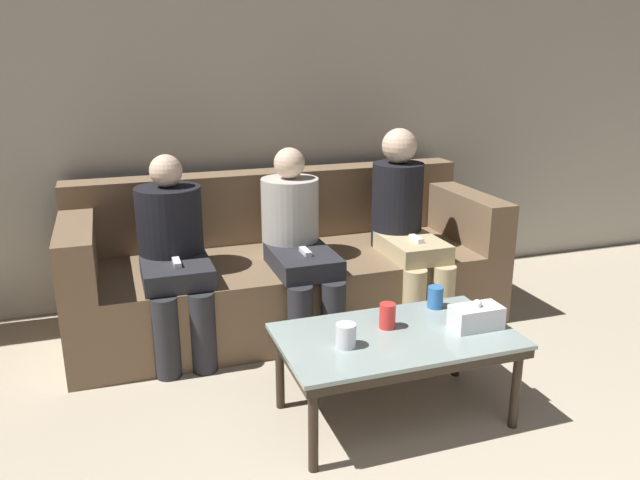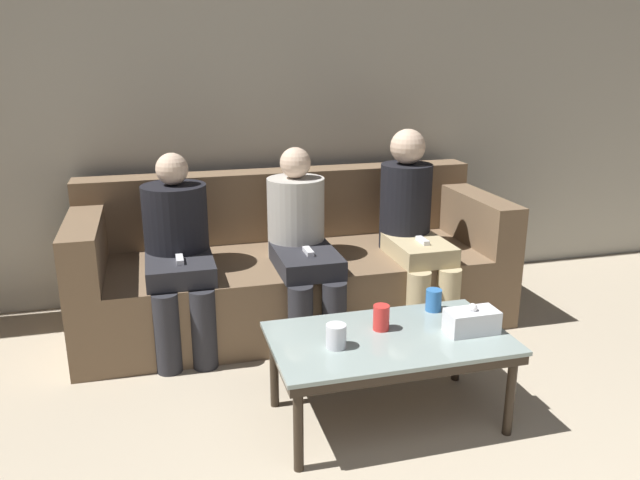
{
  "view_description": "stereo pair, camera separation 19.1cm",
  "coord_description": "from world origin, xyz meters",
  "px_view_note": "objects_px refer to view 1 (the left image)",
  "views": [
    {
      "loc": [
        -0.95,
        -0.23,
        1.56
      ],
      "look_at": [
        0.0,
        2.53,
        0.67
      ],
      "focal_mm": 35.0,
      "sensor_mm": 36.0,
      "label": 1
    },
    {
      "loc": [
        -0.76,
        -0.28,
        1.56
      ],
      "look_at": [
        0.0,
        2.53,
        0.67
      ],
      "focal_mm": 35.0,
      "sensor_mm": 36.0,
      "label": 2
    }
  ],
  "objects_px": {
    "couch": "(286,269)",
    "cup_near_left": "(346,335)",
    "tissue_box": "(476,317)",
    "seated_person_left_end": "(173,249)",
    "seated_person_mid_left": "(297,239)",
    "seated_person_mid_right": "(405,222)",
    "coffee_table": "(396,343)",
    "cup_far_center": "(387,316)",
    "cup_near_right": "(435,297)"
  },
  "relations": [
    {
      "from": "cup_far_center",
      "to": "tissue_box",
      "type": "bearing_deg",
      "value": -18.96
    },
    {
      "from": "cup_near_right",
      "to": "cup_far_center",
      "type": "xyz_separation_m",
      "value": [
        -0.31,
        -0.13,
        0.0
      ]
    },
    {
      "from": "coffee_table",
      "to": "cup_near_right",
      "type": "distance_m",
      "value": 0.37
    },
    {
      "from": "couch",
      "to": "cup_near_left",
      "type": "distance_m",
      "value": 1.25
    },
    {
      "from": "cup_near_left",
      "to": "cup_near_right",
      "type": "bearing_deg",
      "value": 23.93
    },
    {
      "from": "coffee_table",
      "to": "seated_person_mid_left",
      "type": "height_order",
      "value": "seated_person_mid_left"
    },
    {
      "from": "seated_person_mid_right",
      "to": "cup_near_left",
      "type": "bearing_deg",
      "value": -126.87
    },
    {
      "from": "cup_near_left",
      "to": "seated_person_mid_left",
      "type": "distance_m",
      "value": 1.02
    },
    {
      "from": "tissue_box",
      "to": "seated_person_left_end",
      "type": "distance_m",
      "value": 1.58
    },
    {
      "from": "couch",
      "to": "cup_far_center",
      "type": "xyz_separation_m",
      "value": [
        0.14,
        -1.13,
        0.15
      ]
    },
    {
      "from": "cup_far_center",
      "to": "tissue_box",
      "type": "height_order",
      "value": "tissue_box"
    },
    {
      "from": "coffee_table",
      "to": "seated_person_mid_right",
      "type": "xyz_separation_m",
      "value": [
        0.52,
        0.98,
        0.24
      ]
    },
    {
      "from": "coffee_table",
      "to": "cup_far_center",
      "type": "xyz_separation_m",
      "value": [
        -0.01,
        0.07,
        0.1
      ]
    },
    {
      "from": "coffee_table",
      "to": "cup_near_right",
      "type": "height_order",
      "value": "cup_near_right"
    },
    {
      "from": "cup_far_center",
      "to": "seated_person_mid_left",
      "type": "distance_m",
      "value": 0.91
    },
    {
      "from": "coffee_table",
      "to": "seated_person_left_end",
      "type": "bearing_deg",
      "value": 129.33
    },
    {
      "from": "cup_near_left",
      "to": "cup_near_right",
      "type": "distance_m",
      "value": 0.59
    },
    {
      "from": "cup_near_right",
      "to": "tissue_box",
      "type": "height_order",
      "value": "tissue_box"
    },
    {
      "from": "cup_far_center",
      "to": "seated_person_left_end",
      "type": "xyz_separation_m",
      "value": [
        -0.8,
        0.92,
        0.11
      ]
    },
    {
      "from": "cup_near_right",
      "to": "seated_person_mid_left",
      "type": "xyz_separation_m",
      "value": [
        -0.45,
        0.76,
        0.11
      ]
    },
    {
      "from": "tissue_box",
      "to": "seated_person_mid_right",
      "type": "distance_m",
      "value": 1.06
    },
    {
      "from": "cup_near_right",
      "to": "seated_person_left_end",
      "type": "distance_m",
      "value": 1.37
    },
    {
      "from": "cup_far_center",
      "to": "couch",
      "type": "bearing_deg",
      "value": 96.94
    },
    {
      "from": "seated_person_mid_left",
      "to": "seated_person_mid_right",
      "type": "xyz_separation_m",
      "value": [
        0.67,
        0.01,
        0.04
      ]
    },
    {
      "from": "cup_near_left",
      "to": "cup_near_right",
      "type": "height_order",
      "value": "cup_near_right"
    },
    {
      "from": "coffee_table",
      "to": "cup_near_right",
      "type": "relative_size",
      "value": 9.82
    },
    {
      "from": "seated_person_mid_right",
      "to": "cup_far_center",
      "type": "bearing_deg",
      "value": -120.17
    },
    {
      "from": "cup_near_left",
      "to": "seated_person_mid_right",
      "type": "height_order",
      "value": "seated_person_mid_right"
    },
    {
      "from": "couch",
      "to": "seated_person_mid_left",
      "type": "xyz_separation_m",
      "value": [
        0.0,
        -0.24,
        0.25
      ]
    },
    {
      "from": "cup_far_center",
      "to": "seated_person_mid_left",
      "type": "bearing_deg",
      "value": 98.75
    },
    {
      "from": "couch",
      "to": "seated_person_mid_right",
      "type": "relative_size",
      "value": 2.18
    },
    {
      "from": "coffee_table",
      "to": "cup_far_center",
      "type": "height_order",
      "value": "cup_far_center"
    },
    {
      "from": "couch",
      "to": "seated_person_mid_right",
      "type": "bearing_deg",
      "value": -18.41
    },
    {
      "from": "seated_person_mid_right",
      "to": "tissue_box",
      "type": "bearing_deg",
      "value": -99.02
    },
    {
      "from": "seated_person_mid_right",
      "to": "coffee_table",
      "type": "bearing_deg",
      "value": -117.83
    },
    {
      "from": "seated_person_mid_left",
      "to": "seated_person_mid_right",
      "type": "height_order",
      "value": "seated_person_mid_right"
    },
    {
      "from": "cup_near_right",
      "to": "couch",
      "type": "bearing_deg",
      "value": 113.97
    },
    {
      "from": "coffee_table",
      "to": "seated_person_mid_left",
      "type": "relative_size",
      "value": 0.96
    },
    {
      "from": "cup_near_left",
      "to": "seated_person_left_end",
      "type": "bearing_deg",
      "value": 118.8
    },
    {
      "from": "tissue_box",
      "to": "coffee_table",
      "type": "bearing_deg",
      "value": 171.33
    },
    {
      "from": "coffee_table",
      "to": "cup_near_right",
      "type": "bearing_deg",
      "value": 34.33
    },
    {
      "from": "coffee_table",
      "to": "cup_near_left",
      "type": "height_order",
      "value": "cup_near_left"
    },
    {
      "from": "couch",
      "to": "cup_near_left",
      "type": "relative_size",
      "value": 24.81
    },
    {
      "from": "coffee_table",
      "to": "seated_person_mid_right",
      "type": "relative_size",
      "value": 0.89
    },
    {
      "from": "cup_near_left",
      "to": "tissue_box",
      "type": "bearing_deg",
      "value": -1.44
    },
    {
      "from": "seated_person_mid_left",
      "to": "seated_person_mid_right",
      "type": "relative_size",
      "value": 0.93
    },
    {
      "from": "cup_near_right",
      "to": "seated_person_mid_right",
      "type": "distance_m",
      "value": 0.82
    },
    {
      "from": "coffee_table",
      "to": "tissue_box",
      "type": "height_order",
      "value": "tissue_box"
    },
    {
      "from": "seated_person_left_end",
      "to": "seated_person_mid_left",
      "type": "bearing_deg",
      "value": -2.47
    },
    {
      "from": "cup_near_left",
      "to": "tissue_box",
      "type": "height_order",
      "value": "tissue_box"
    }
  ]
}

